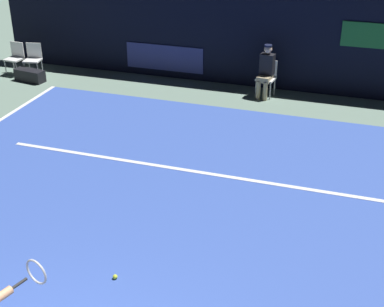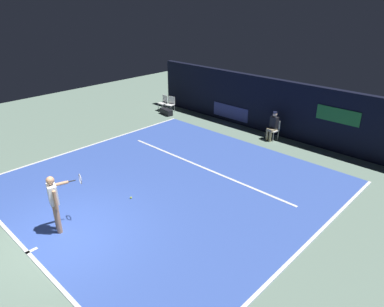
{
  "view_description": "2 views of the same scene",
  "coord_description": "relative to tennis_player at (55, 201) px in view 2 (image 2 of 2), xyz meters",
  "views": [
    {
      "loc": [
        2.75,
        -3.01,
        5.09
      ],
      "look_at": [
        0.22,
        4.71,
        0.97
      ],
      "focal_mm": 52.31,
      "sensor_mm": 36.0,
      "label": 1
    },
    {
      "loc": [
        8.02,
        -3.2,
        6.07
      ],
      "look_at": [
        0.32,
        4.87,
        1.01
      ],
      "focal_mm": 32.73,
      "sensor_mm": 36.0,
      "label": 2
    }
  ],
  "objects": [
    {
      "name": "line_judge_on_chair",
      "position": [
        0.64,
        10.05,
        -0.3
      ],
      "size": [
        0.49,
        0.57,
        1.32
      ],
      "color": "white",
      "rests_on": "ground"
    },
    {
      "name": "line_sideline_right",
      "position": [
        -4.79,
        3.95,
        -0.97
      ],
      "size": [
        0.1,
        10.09,
        0.01
      ],
      "primitive_type": "cube",
      "color": "white",
      "rests_on": "court_surface"
    },
    {
      "name": "line_baseline",
      "position": [
        0.27,
        -1.05,
        -0.97
      ],
      "size": [
        10.23,
        0.1,
        0.01
      ],
      "primitive_type": "cube",
      "color": "white",
      "rests_on": "court_surface"
    },
    {
      "name": "tennis_ball",
      "position": [
        0.09,
        2.41,
        -0.94
      ],
      "size": [
        0.07,
        0.07,
        0.07
      ],
      "primitive_type": "sphere",
      "color": "#CCE033",
      "rests_on": "court_surface"
    },
    {
      "name": "ground_plane",
      "position": [
        0.27,
        3.95,
        -0.99
      ],
      "size": [
        29.81,
        29.81,
        0.0
      ],
      "primitive_type": "plane",
      "color": "slate"
    },
    {
      "name": "line_service",
      "position": [
        0.27,
        5.71,
        -0.97
      ],
      "size": [
        7.98,
        0.1,
        0.01
      ],
      "primitive_type": "cube",
      "color": "white",
      "rests_on": "court_surface"
    },
    {
      "name": "court_surface",
      "position": [
        0.27,
        3.95,
        -0.98
      ],
      "size": [
        10.23,
        10.09,
        0.01
      ],
      "primitive_type": "cube",
      "color": "#3856B2",
      "rests_on": "ground"
    },
    {
      "name": "equipment_bag",
      "position": [
        -5.63,
        9.21,
        -0.83
      ],
      "size": [
        0.88,
        0.44,
        0.32
      ],
      "primitive_type": "cube",
      "rotation": [
        0.0,
        0.0,
        -0.15
      ],
      "color": "black",
      "rests_on": "ground"
    },
    {
      "name": "line_sideline_left",
      "position": [
        5.34,
        3.95,
        -0.97
      ],
      "size": [
        0.1,
        10.09,
        0.01
      ],
      "primitive_type": "cube",
      "color": "white",
      "rests_on": "court_surface"
    },
    {
      "name": "courtside_chair_near",
      "position": [
        -5.79,
        9.7,
        -0.49
      ],
      "size": [
        0.51,
        0.49,
        0.88
      ],
      "color": "white",
      "rests_on": "ground"
    },
    {
      "name": "courtside_chair_far",
      "position": [
        -6.32,
        9.64,
        -0.49
      ],
      "size": [
        0.47,
        0.45,
        0.88
      ],
      "color": "white",
      "rests_on": "ground"
    },
    {
      "name": "line_centre_mark",
      "position": [
        0.27,
        -0.95,
        -0.97
      ],
      "size": [
        0.1,
        0.3,
        0.01
      ],
      "primitive_type": "cube",
      "color": "white",
      "rests_on": "court_surface"
    },
    {
      "name": "tennis_player",
      "position": [
        0.0,
        0.0,
        0.0
      ],
      "size": [
        0.51,
        1.03,
        1.73
      ],
      "color": "tan",
      "rests_on": "ground"
    },
    {
      "name": "back_wall",
      "position": [
        0.27,
        10.82,
        0.31
      ],
      "size": [
        14.61,
        0.33,
        2.6
      ],
      "color": "black",
      "rests_on": "ground"
    }
  ]
}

